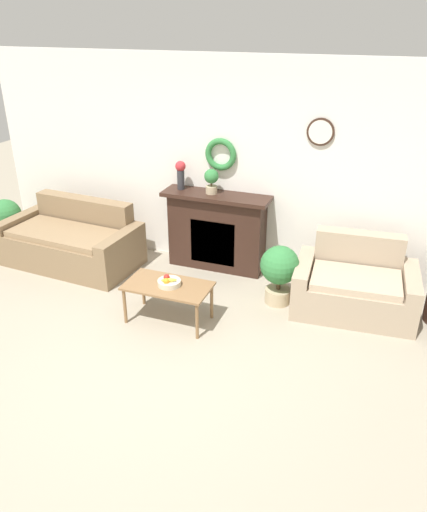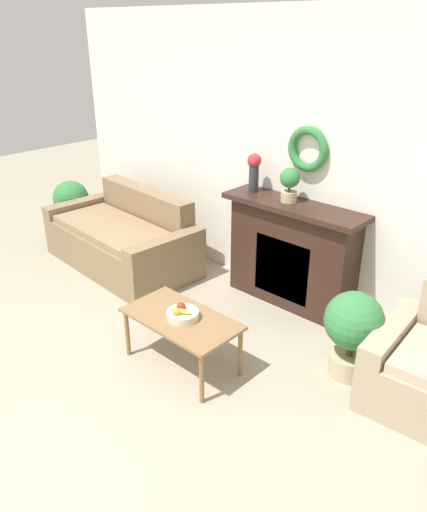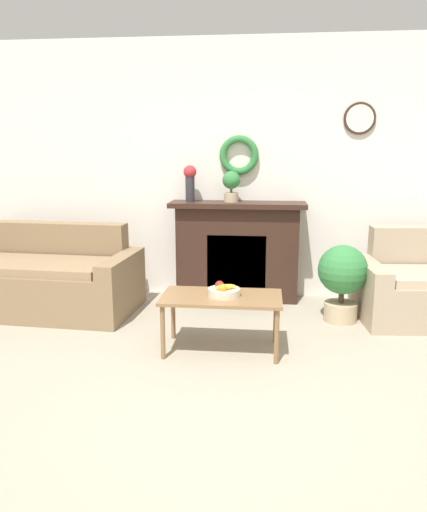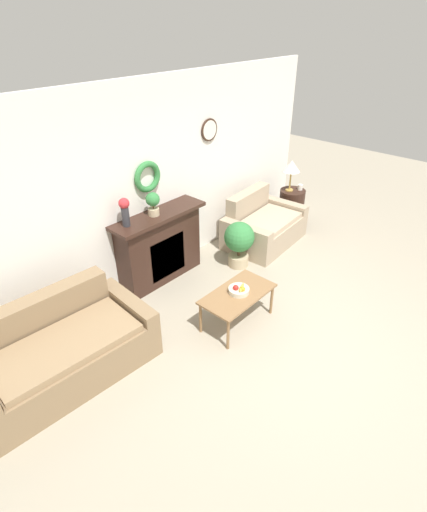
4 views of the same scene
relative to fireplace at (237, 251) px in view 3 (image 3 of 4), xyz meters
The scene contains 9 objects.
ground_plane 2.51m from the fireplace, 88.34° to the right, with size 16.00×16.00×0.00m, color #9E937F.
wall_back 0.86m from the fireplace, 70.65° to the left, with size 6.80×0.14×2.70m.
fireplace is the anchor object (origin of this frame).
couch_left 1.98m from the fireplace, 163.13° to the right, with size 1.88×1.06×0.83m.
coffee_table 1.44m from the fireplace, 91.48° to the right, with size 0.94×0.51×0.45m.
fruit_bowl 1.44m from the fireplace, 90.82° to the right, with size 0.25×0.25×0.11m.
vase_on_mantel_left 0.89m from the fireplace, behind, with size 0.13×0.13×0.37m.
potted_plant_on_mantel 0.70m from the fireplace, 167.95° to the right, with size 0.18×0.18×0.32m.
potted_plant_floor_by_loveseat 1.18m from the fireplace, 31.63° to the right, with size 0.45×0.45×0.72m.
Camera 3 is at (0.22, -2.71, 1.57)m, focal length 35.00 mm.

